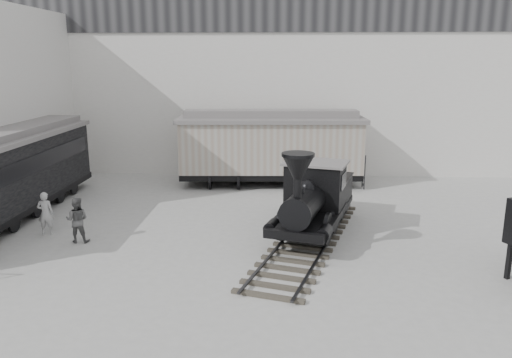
# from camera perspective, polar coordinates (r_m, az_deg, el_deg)

# --- Properties ---
(ground) EXTENTS (90.00, 90.00, 0.00)m
(ground) POSITION_cam_1_polar(r_m,az_deg,el_deg) (15.95, -0.76, -10.71)
(ground) COLOR #9E9E9B
(north_wall) EXTENTS (34.00, 2.51, 11.00)m
(north_wall) POSITION_cam_1_polar(r_m,az_deg,el_deg) (29.54, 1.09, 11.54)
(north_wall) COLOR silver
(north_wall) RESTS_ON ground
(locomotive) EXTENTS (4.88, 10.14, 3.51)m
(locomotive) POSITION_cam_1_polar(r_m,az_deg,el_deg) (18.91, 6.50, -2.71)
(locomotive) COLOR #2F2A23
(locomotive) RESTS_ON ground
(boxcar) EXTENTS (9.90, 3.53, 4.00)m
(boxcar) POSITION_cam_1_polar(r_m,az_deg,el_deg) (26.46, 1.69, 3.79)
(boxcar) COLOR black
(boxcar) RESTS_ON ground
(passenger_coach) EXTENTS (2.87, 13.08, 3.49)m
(passenger_coach) POSITION_cam_1_polar(r_m,az_deg,el_deg) (22.89, -26.92, 0.38)
(passenger_coach) COLOR black
(passenger_coach) RESTS_ON ground
(visitor_a) EXTENTS (0.64, 0.46, 1.67)m
(visitor_a) POSITION_cam_1_polar(r_m,az_deg,el_deg) (20.69, -22.92, -3.62)
(visitor_a) COLOR #B5B5B5
(visitor_a) RESTS_ON ground
(visitor_b) EXTENTS (0.87, 0.70, 1.69)m
(visitor_b) POSITION_cam_1_polar(r_m,az_deg,el_deg) (19.39, -19.77, -4.41)
(visitor_b) COLOR #525353
(visitor_b) RESTS_ON ground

